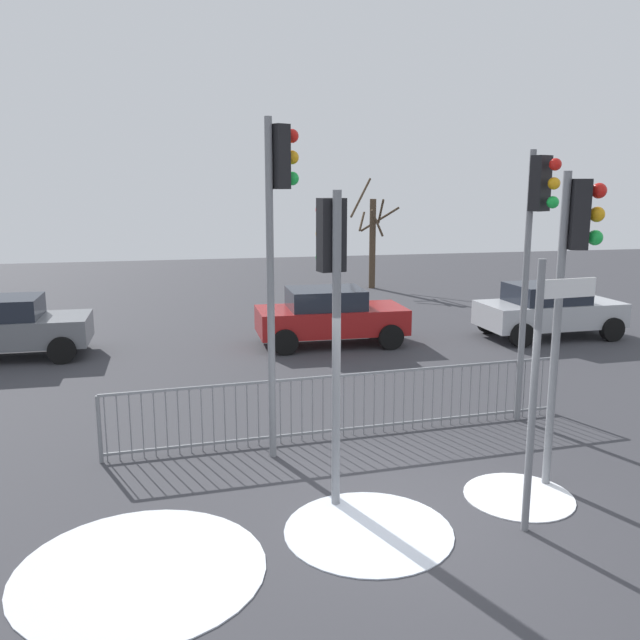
{
  "coord_description": "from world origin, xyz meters",
  "views": [
    {
      "loc": [
        -2.73,
        -7.59,
        4.13
      ],
      "look_at": [
        -0.29,
        3.63,
        1.79
      ],
      "focal_mm": 37.79,
      "sensor_mm": 36.0,
      "label": 1
    }
  ],
  "objects_px": {
    "direction_sign_post": "(538,384)",
    "car_silver_near": "(549,309)",
    "traffic_light_foreground_right": "(277,215)",
    "traffic_light_mid_right": "(573,260)",
    "bare_tree_centre": "(372,238)",
    "car_grey_far": "(5,326)",
    "car_red_trailing": "(330,315)",
    "traffic_light_rear_right": "(536,226)",
    "traffic_light_rear_left": "(332,278)"
  },
  "relations": [
    {
      "from": "car_grey_far",
      "to": "car_silver_near",
      "type": "bearing_deg",
      "value": -3.32
    },
    {
      "from": "traffic_light_mid_right",
      "to": "direction_sign_post",
      "type": "xyz_separation_m",
      "value": [
        -1.02,
        -1.07,
        -1.3
      ]
    },
    {
      "from": "traffic_light_foreground_right",
      "to": "traffic_light_mid_right",
      "type": "distance_m",
      "value": 4.1
    },
    {
      "from": "car_red_trailing",
      "to": "bare_tree_centre",
      "type": "relative_size",
      "value": 0.88
    },
    {
      "from": "traffic_light_mid_right",
      "to": "car_silver_near",
      "type": "bearing_deg",
      "value": 162.61
    },
    {
      "from": "traffic_light_rear_right",
      "to": "car_grey_far",
      "type": "distance_m",
      "value": 12.29
    },
    {
      "from": "traffic_light_foreground_right",
      "to": "car_silver_near",
      "type": "bearing_deg",
      "value": 100.17
    },
    {
      "from": "car_silver_near",
      "to": "car_grey_far",
      "type": "relative_size",
      "value": 1.02
    },
    {
      "from": "traffic_light_mid_right",
      "to": "car_grey_far",
      "type": "xyz_separation_m",
      "value": [
        -9.13,
        9.09,
        -2.37
      ]
    },
    {
      "from": "traffic_light_foreground_right",
      "to": "car_red_trailing",
      "type": "height_order",
      "value": "traffic_light_foreground_right"
    },
    {
      "from": "traffic_light_rear_right",
      "to": "bare_tree_centre",
      "type": "relative_size",
      "value": 1.08
    },
    {
      "from": "traffic_light_rear_right",
      "to": "car_red_trailing",
      "type": "height_order",
      "value": "traffic_light_rear_right"
    },
    {
      "from": "car_grey_far",
      "to": "traffic_light_rear_left",
      "type": "bearing_deg",
      "value": -56.37
    },
    {
      "from": "direction_sign_post",
      "to": "car_red_trailing",
      "type": "relative_size",
      "value": 0.87
    },
    {
      "from": "traffic_light_rear_left",
      "to": "car_silver_near",
      "type": "relative_size",
      "value": 1.05
    },
    {
      "from": "traffic_light_rear_right",
      "to": "traffic_light_rear_left",
      "type": "xyz_separation_m",
      "value": [
        -4.01,
        -2.18,
        -0.45
      ]
    },
    {
      "from": "traffic_light_rear_right",
      "to": "direction_sign_post",
      "type": "relative_size",
      "value": 1.42
    },
    {
      "from": "direction_sign_post",
      "to": "car_silver_near",
      "type": "relative_size",
      "value": 0.85
    },
    {
      "from": "car_red_trailing",
      "to": "direction_sign_post",
      "type": "bearing_deg",
      "value": -88.54
    },
    {
      "from": "car_grey_far",
      "to": "traffic_light_rear_right",
      "type": "bearing_deg",
      "value": -34.12
    },
    {
      "from": "traffic_light_foreground_right",
      "to": "car_grey_far",
      "type": "height_order",
      "value": "traffic_light_foreground_right"
    },
    {
      "from": "car_silver_near",
      "to": "traffic_light_foreground_right",
      "type": "bearing_deg",
      "value": -144.75
    },
    {
      "from": "car_grey_far",
      "to": "bare_tree_centre",
      "type": "relative_size",
      "value": 0.88
    },
    {
      "from": "traffic_light_mid_right",
      "to": "bare_tree_centre",
      "type": "distance_m",
      "value": 18.07
    },
    {
      "from": "direction_sign_post",
      "to": "bare_tree_centre",
      "type": "relative_size",
      "value": 0.76
    },
    {
      "from": "traffic_light_rear_left",
      "to": "car_red_trailing",
      "type": "bearing_deg",
      "value": 66.39
    },
    {
      "from": "traffic_light_rear_right",
      "to": "direction_sign_post",
      "type": "xyz_separation_m",
      "value": [
        -1.84,
        -3.45,
        -1.58
      ]
    },
    {
      "from": "traffic_light_rear_left",
      "to": "car_silver_near",
      "type": "height_order",
      "value": "traffic_light_rear_left"
    },
    {
      "from": "bare_tree_centre",
      "to": "car_silver_near",
      "type": "bearing_deg",
      "value": -77.25
    },
    {
      "from": "traffic_light_foreground_right",
      "to": "car_silver_near",
      "type": "xyz_separation_m",
      "value": [
        8.39,
        6.45,
        -2.92
      ]
    },
    {
      "from": "direction_sign_post",
      "to": "car_grey_far",
      "type": "bearing_deg",
      "value": 122.63
    },
    {
      "from": "traffic_light_mid_right",
      "to": "direction_sign_post",
      "type": "distance_m",
      "value": 1.97
    },
    {
      "from": "traffic_light_rear_right",
      "to": "car_grey_far",
      "type": "xyz_separation_m",
      "value": [
        -9.95,
        6.71,
        -2.65
      ]
    },
    {
      "from": "traffic_light_foreground_right",
      "to": "traffic_light_rear_right",
      "type": "relative_size",
      "value": 1.08
    },
    {
      "from": "traffic_light_rear_right",
      "to": "direction_sign_post",
      "type": "bearing_deg",
      "value": 34.29
    },
    {
      "from": "traffic_light_foreground_right",
      "to": "traffic_light_mid_right",
      "type": "xyz_separation_m",
      "value": [
        3.61,
        -1.87,
        -0.54
      ]
    },
    {
      "from": "traffic_light_rear_right",
      "to": "car_silver_near",
      "type": "distance_m",
      "value": 7.61
    },
    {
      "from": "traffic_light_foreground_right",
      "to": "direction_sign_post",
      "type": "relative_size",
      "value": 1.53
    },
    {
      "from": "traffic_light_rear_left",
      "to": "direction_sign_post",
      "type": "xyz_separation_m",
      "value": [
        2.17,
        -1.28,
        -1.13
      ]
    },
    {
      "from": "traffic_light_foreground_right",
      "to": "traffic_light_rear_left",
      "type": "bearing_deg",
      "value": -13.14
    },
    {
      "from": "traffic_light_foreground_right",
      "to": "bare_tree_centre",
      "type": "xyz_separation_m",
      "value": [
        6.24,
        15.97,
        -1.69
      ]
    },
    {
      "from": "traffic_light_rear_right",
      "to": "bare_tree_centre",
      "type": "bearing_deg",
      "value": -124.32
    },
    {
      "from": "traffic_light_foreground_right",
      "to": "bare_tree_centre",
      "type": "distance_m",
      "value": 17.23
    },
    {
      "from": "direction_sign_post",
      "to": "bare_tree_centre",
      "type": "height_order",
      "value": "bare_tree_centre"
    },
    {
      "from": "direction_sign_post",
      "to": "bare_tree_centre",
      "type": "bearing_deg",
      "value": 73.15
    },
    {
      "from": "traffic_light_mid_right",
      "to": "car_red_trailing",
      "type": "distance_m",
      "value": 9.17
    },
    {
      "from": "traffic_light_mid_right",
      "to": "car_red_trailing",
      "type": "relative_size",
      "value": 1.12
    },
    {
      "from": "traffic_light_rear_left",
      "to": "bare_tree_centre",
      "type": "distance_m",
      "value": 18.59
    },
    {
      "from": "direction_sign_post",
      "to": "car_silver_near",
      "type": "xyz_separation_m",
      "value": [
        5.8,
        9.39,
        -1.08
      ]
    },
    {
      "from": "car_silver_near",
      "to": "bare_tree_centre",
      "type": "relative_size",
      "value": 0.89
    }
  ]
}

